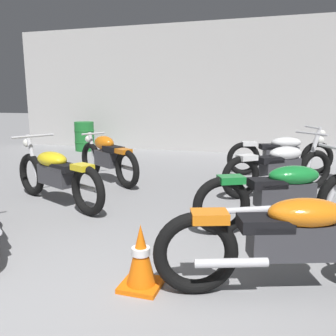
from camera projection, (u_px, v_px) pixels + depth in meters
ground_plane at (55, 314)px, 2.54m from camera, size 60.00×60.00×0.00m
back_wall at (225, 88)px, 9.90m from camera, size 13.08×0.24×3.60m
motorcycle_left_row_1 at (56, 174)px, 5.10m from camera, size 2.02×1.08×0.97m
motorcycle_left_row_2 at (107, 157)px, 6.51m from camera, size 1.71×1.17×0.88m
motorcycle_right_row_0 at (294, 238)px, 2.76m from camera, size 2.08×0.94×0.97m
motorcycle_right_row_1 at (286, 193)px, 4.07m from camera, size 1.99×1.12×0.97m
motorcycle_right_row_2 at (281, 166)px, 5.68m from camera, size 1.72×1.49×0.97m
motorcycle_right_row_3 at (281, 153)px, 7.10m from camera, size 2.08×0.94×0.97m
oil_drum at (84, 136)px, 10.44m from camera, size 0.59×0.59×0.85m
traffic_cone at (141, 258)px, 2.85m from camera, size 0.32×0.32×0.54m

